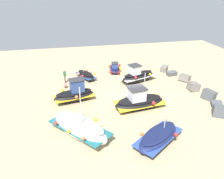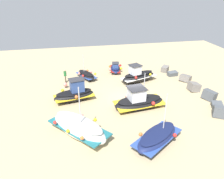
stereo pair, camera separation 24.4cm
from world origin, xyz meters
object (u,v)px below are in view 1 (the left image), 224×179
(fishing_boat_3, at_px, (139,101))
(fishing_boat_0, at_px, (75,94))
(fishing_boat_5, at_px, (115,68))
(mooring_buoy_0, at_px, (65,85))
(fishing_boat_6, at_px, (138,76))
(fishing_boat_1, at_px, (80,128))
(fishing_boat_4, at_px, (86,75))
(fishing_boat_2, at_px, (158,137))
(person_walking, at_px, (65,75))

(fishing_boat_3, bearing_deg, fishing_boat_0, -31.78)
(fishing_boat_5, xyz_separation_m, mooring_buoy_0, (3.95, -6.66, -0.04))
(fishing_boat_0, xyz_separation_m, fishing_boat_6, (-3.28, 7.71, -0.00))
(fishing_boat_1, bearing_deg, fishing_boat_6, -79.16)
(fishing_boat_4, xyz_separation_m, fishing_boat_5, (-1.59, 4.05, 0.03))
(fishing_boat_3, bearing_deg, mooring_buoy_0, -48.17)
(fishing_boat_0, relative_size, fishing_boat_1, 0.80)
(fishing_boat_5, relative_size, fishing_boat_6, 0.67)
(fishing_boat_3, xyz_separation_m, fishing_boat_6, (-5.93, 1.80, 0.07))
(fishing_boat_1, bearing_deg, fishing_boat_5, -62.83)
(fishing_boat_1, relative_size, fishing_boat_6, 1.14)
(fishing_boat_2, height_order, mooring_buoy_0, fishing_boat_2)
(fishing_boat_2, height_order, fishing_boat_5, fishing_boat_2)
(fishing_boat_0, height_order, fishing_boat_6, fishing_boat_0)
(person_walking, bearing_deg, fishing_boat_6, 174.01)
(mooring_buoy_0, bearing_deg, fishing_boat_0, 16.13)
(fishing_boat_3, bearing_deg, fishing_boat_6, -114.57)
(fishing_boat_4, distance_m, fishing_boat_6, 6.44)
(fishing_boat_4, xyz_separation_m, person_walking, (0.83, -2.56, 0.52))
(fishing_boat_5, height_order, person_walking, person_walking)
(fishing_boat_1, height_order, mooring_buoy_0, fishing_boat_1)
(fishing_boat_5, bearing_deg, fishing_boat_1, -14.03)
(fishing_boat_0, relative_size, fishing_boat_2, 0.95)
(fishing_boat_1, bearing_deg, fishing_boat_0, -38.94)
(fishing_boat_6, bearing_deg, fishing_boat_2, 60.45)
(fishing_boat_0, distance_m, fishing_boat_2, 9.82)
(person_walking, distance_m, mooring_buoy_0, 1.62)
(fishing_boat_4, height_order, mooring_buoy_0, fishing_boat_4)
(fishing_boat_3, distance_m, person_walking, 10.02)
(fishing_boat_0, relative_size, fishing_boat_4, 1.25)
(fishing_boat_1, bearing_deg, mooring_buoy_0, -33.18)
(fishing_boat_0, height_order, person_walking, fishing_boat_0)
(fishing_boat_5, relative_size, person_walking, 1.92)
(fishing_boat_6, height_order, mooring_buoy_0, fishing_boat_6)
(fishing_boat_1, relative_size, mooring_buoy_0, 8.00)
(fishing_boat_5, bearing_deg, fishing_boat_0, -29.08)
(fishing_boat_2, distance_m, fishing_boat_5, 15.20)
(fishing_boat_2, height_order, fishing_boat_3, fishing_boat_2)
(fishing_boat_0, relative_size, fishing_boat_5, 1.35)
(fishing_boat_3, relative_size, fishing_boat_5, 1.62)
(fishing_boat_0, distance_m, fishing_boat_3, 6.48)
(fishing_boat_4, bearing_deg, mooring_buoy_0, -74.02)
(fishing_boat_0, bearing_deg, fishing_boat_1, -101.73)
(fishing_boat_0, distance_m, fishing_boat_6, 8.38)
(fishing_boat_0, xyz_separation_m, fishing_boat_5, (-7.14, 5.74, -0.29))
(fishing_boat_5, xyz_separation_m, person_walking, (2.42, -6.61, 0.49))
(mooring_buoy_0, bearing_deg, fishing_boat_3, 49.51)
(fishing_boat_5, bearing_deg, fishing_boat_3, 10.73)
(fishing_boat_2, bearing_deg, fishing_boat_5, -125.80)
(fishing_boat_1, distance_m, person_walking, 10.63)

